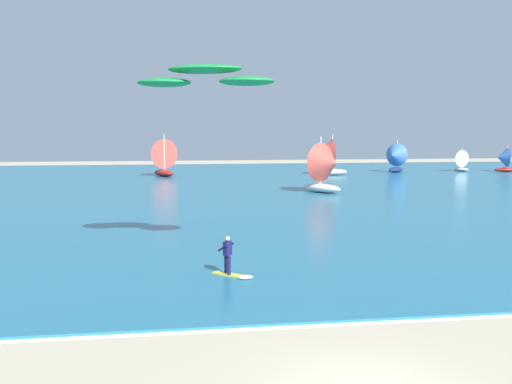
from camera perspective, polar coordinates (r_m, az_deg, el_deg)
ocean at (r=63.04m, az=-4.33°, el=0.41°), size 160.00×90.00×0.10m
shoreline_foam at (r=19.95m, az=9.66°, el=-12.19°), size 73.35×1.34×0.01m
kitesurfer at (r=24.68m, az=-2.48°, el=-6.87°), size 1.81×1.76×1.67m
kite at (r=27.64m, az=-5.08°, el=11.27°), size 6.95×4.23×1.00m
sailboat_leading at (r=80.76m, az=6.91°, el=3.49°), size 4.81×4.07×5.63m
sailboat_far_right at (r=79.90m, az=-9.33°, el=3.44°), size 4.52×5.06×5.66m
sailboat_mid_left at (r=94.65m, az=23.20°, el=2.96°), size 3.53×3.08×3.99m
sailboat_trailing at (r=88.09m, az=13.53°, el=3.33°), size 4.27×4.22×4.81m
sailboat_center_horizon at (r=93.62m, az=19.43°, el=2.97°), size 2.83×3.23×3.63m
sailboat_outermost at (r=57.45m, az=7.03°, el=2.44°), size 4.61×5.01×5.56m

